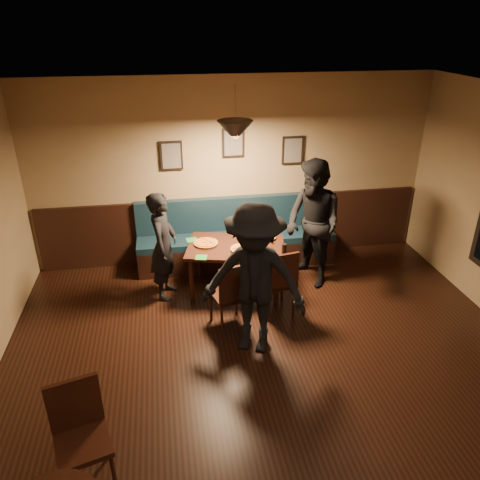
{
  "coord_description": "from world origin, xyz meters",
  "views": [
    {
      "loc": [
        -1.03,
        -3.13,
        3.5
      ],
      "look_at": [
        -0.14,
        2.08,
        0.95
      ],
      "focal_mm": 34.74,
      "sensor_mm": 36.0,
      "label": 1
    }
  ],
  "objects": [
    {
      "name": "napkin_a",
      "position": [
        -0.71,
        2.72,
        0.7
      ],
      "size": [
        0.17,
        0.17,
        0.01
      ],
      "primitive_type": "cube",
      "rotation": [
        0.0,
        0.0,
        0.13
      ],
      "color": "#1D6C28",
      "rests_on": "dining_table"
    },
    {
      "name": "floor",
      "position": [
        0.0,
        0.0,
        0.0
      ],
      "size": [
        7.0,
        7.0,
        0.0
      ],
      "primitive_type": "plane",
      "color": "black",
      "rests_on": "ground"
    },
    {
      "name": "picture_right",
      "position": [
        0.9,
        3.47,
        1.7
      ],
      "size": [
        0.32,
        0.04,
        0.42
      ],
      "primitive_type": "cube",
      "color": "black",
      "rests_on": "wall_back"
    },
    {
      "name": "wainscot",
      "position": [
        0.0,
        3.47,
        0.5
      ],
      "size": [
        5.88,
        0.06,
        1.0
      ],
      "primitive_type": "cube",
      "color": "black",
      "rests_on": "ground"
    },
    {
      "name": "booth_bench",
      "position": [
        0.0,
        3.2,
        0.5
      ],
      "size": [
        3.0,
        0.6,
        1.0
      ],
      "primitive_type": null,
      "color": "#0F232D",
      "rests_on": "ground"
    },
    {
      "name": "tabasco_bottle",
      "position": [
        0.37,
        2.41,
        0.75
      ],
      "size": [
        0.03,
        0.03,
        0.11
      ],
      "primitive_type": "cylinder",
      "rotation": [
        0.0,
        0.0,
        -0.3
      ],
      "color": "#9B1F05",
      "rests_on": "dining_table"
    },
    {
      "name": "pendant_lamp",
      "position": [
        -0.14,
        2.43,
        2.25
      ],
      "size": [
        0.44,
        0.44,
        0.25
      ],
      "primitive_type": "cone",
      "rotation": [
        3.14,
        0.0,
        0.0
      ],
      "color": "black",
      "rests_on": "ceiling"
    },
    {
      "name": "soda_glass",
      "position": [
        0.45,
        2.11,
        0.76
      ],
      "size": [
        0.06,
        0.06,
        0.14
      ],
      "primitive_type": "cylinder",
      "rotation": [
        0.0,
        0.0,
        -0.0
      ],
      "color": "black",
      "rests_on": "dining_table"
    },
    {
      "name": "diner_left",
      "position": [
        -1.1,
        2.47,
        0.75
      ],
      "size": [
        0.49,
        0.62,
        1.5
      ],
      "primitive_type": "imported",
      "rotation": [
        0.0,
        0.0,
        1.31
      ],
      "color": "black",
      "rests_on": "floor"
    },
    {
      "name": "napkin_b",
      "position": [
        -0.63,
        2.17,
        0.7
      ],
      "size": [
        0.17,
        0.17,
        0.01
      ],
      "primitive_type": "cube",
      "rotation": [
        0.0,
        0.0,
        -0.21
      ],
      "color": "#1F7729",
      "rests_on": "dining_table"
    },
    {
      "name": "dining_table",
      "position": [
        -0.14,
        2.43,
        0.35
      ],
      "size": [
        1.46,
        1.12,
        0.69
      ],
      "primitive_type": "cube",
      "rotation": [
        0.0,
        0.0,
        -0.24
      ],
      "color": "black",
      "rests_on": "floor"
    },
    {
      "name": "chair_near_left",
      "position": [
        -0.35,
        1.63,
        0.46
      ],
      "size": [
        0.5,
        0.5,
        0.92
      ],
      "primitive_type": null,
      "rotation": [
        0.0,
        0.0,
        0.27
      ],
      "color": "#33190E",
      "rests_on": "floor"
    },
    {
      "name": "diner_front",
      "position": [
        -0.14,
        1.15,
        0.9
      ],
      "size": [
        1.33,
        1.08,
        1.8
      ],
      "primitive_type": "imported",
      "rotation": [
        0.0,
        0.0,
        -0.42
      ],
      "color": "black",
      "rests_on": "floor"
    },
    {
      "name": "pizza_b",
      "position": [
        -0.06,
        2.29,
        0.71
      ],
      "size": [
        0.42,
        0.42,
        0.04
      ],
      "primitive_type": "cylinder",
      "rotation": [
        0.0,
        0.0,
        -0.34
      ],
      "color": "#C46424",
      "rests_on": "dining_table"
    },
    {
      "name": "pizza_a",
      "position": [
        -0.53,
        2.55,
        0.71
      ],
      "size": [
        0.36,
        0.36,
        0.04
      ],
      "primitive_type": "cylinder",
      "rotation": [
        0.0,
        0.0,
        -0.09
      ],
      "color": "orange",
      "rests_on": "dining_table"
    },
    {
      "name": "picture_center",
      "position": [
        0.0,
        3.47,
        1.85
      ],
      "size": [
        0.32,
        0.04,
        0.42
      ],
      "primitive_type": "cube",
      "color": "black",
      "rests_on": "wall_back"
    },
    {
      "name": "pizza_c",
      "position": [
        0.29,
        2.62,
        0.71
      ],
      "size": [
        0.44,
        0.44,
        0.04
      ],
      "primitive_type": "cylinder",
      "rotation": [
        0.0,
        0.0,
        0.22
      ],
      "color": "gold",
      "rests_on": "dining_table"
    },
    {
      "name": "chair_near_right",
      "position": [
        0.29,
        1.83,
        0.46
      ],
      "size": [
        0.48,
        0.48,
        0.93
      ],
      "primitive_type": null,
      "rotation": [
        0.0,
        0.0,
        0.18
      ],
      "color": "#321D0E",
      "rests_on": "floor"
    },
    {
      "name": "diner_right",
      "position": [
        0.96,
        2.5,
        0.91
      ],
      "size": [
        0.97,
        1.08,
        1.81
      ],
      "primitive_type": "imported",
      "rotation": [
        0.0,
        0.0,
        -1.18
      ],
      "color": "black",
      "rests_on": "floor"
    },
    {
      "name": "picture_left",
      "position": [
        -0.9,
        3.47,
        1.7
      ],
      "size": [
        0.32,
        0.04,
        0.42
      ],
      "primitive_type": "cube",
      "color": "black",
      "rests_on": "wall_back"
    },
    {
      "name": "wall_back",
      "position": [
        0.0,
        3.5,
        1.4
      ],
      "size": [
        6.0,
        0.0,
        6.0
      ],
      "primitive_type": "plane",
      "rotation": [
        1.57,
        0.0,
        0.0
      ],
      "color": "#8C704F",
      "rests_on": "ground"
    },
    {
      "name": "ceiling",
      "position": [
        0.0,
        0.0,
        2.8
      ],
      "size": [
        7.0,
        7.0,
        0.0
      ],
      "primitive_type": "plane",
      "rotation": [
        3.14,
        0.0,
        0.0
      ],
      "color": "silver",
      "rests_on": "ground"
    },
    {
      "name": "cafe_chair_far",
      "position": [
        -1.81,
        -0.36,
        0.47
      ],
      "size": [
        0.52,
        0.52,
        0.95
      ],
      "primitive_type": null,
      "rotation": [
        0.0,
        0.0,
        3.42
      ],
      "color": "black",
      "rests_on": "floor"
    },
    {
      "name": "cutlery_set",
      "position": [
        -0.12,
        2.06,
        0.7
      ],
      "size": [
        0.2,
        0.07,
        0.0
      ],
      "primitive_type": "cube",
      "rotation": [
        0.0,
        0.0,
        1.33
      ],
      "color": "silver",
      "rests_on": "dining_table"
    }
  ]
}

